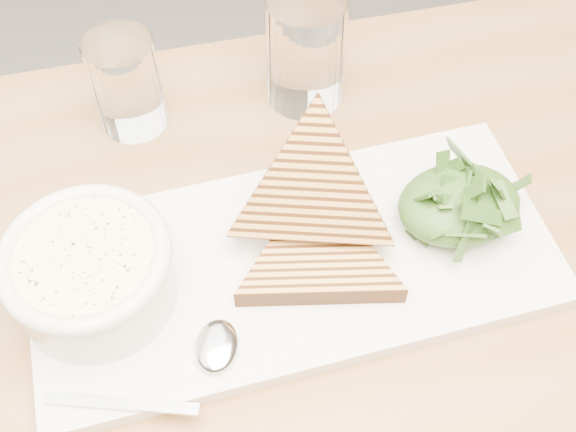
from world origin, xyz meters
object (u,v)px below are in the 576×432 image
object	(u,v)px
soup_bowl	(93,278)
glass_far	(306,50)
table_top	(234,354)
glass_near	(126,84)
platter	(294,263)

from	to	relation	value
soup_bowl	glass_far	distance (m)	0.30
table_top	glass_far	bearing A→B (deg)	62.21
glass_far	table_top	bearing A→B (deg)	-117.79
table_top	glass_near	bearing A→B (deg)	98.46
soup_bowl	table_top	bearing A→B (deg)	-34.68
table_top	glass_near	size ratio (longest dim) A/B	10.76
platter	glass_far	world-z (taller)	glass_far
platter	glass_near	distance (m)	0.24
table_top	platter	bearing A→B (deg)	39.93
table_top	soup_bowl	world-z (taller)	soup_bowl
platter	soup_bowl	world-z (taller)	soup_bowl
glass_near	soup_bowl	bearing A→B (deg)	-105.79
table_top	glass_far	xyz separation A→B (m)	(0.14, 0.26, 0.08)
platter	glass_near	xyz separation A→B (m)	(-0.11, 0.21, 0.04)
table_top	soup_bowl	xyz separation A→B (m)	(-0.10, 0.07, 0.06)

